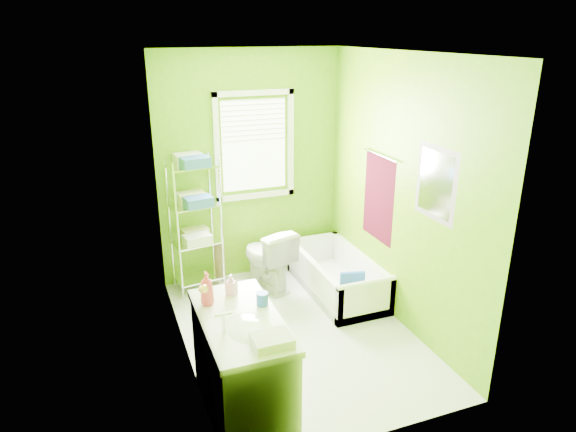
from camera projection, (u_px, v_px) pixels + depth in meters
name	position (u px, v px, depth m)	size (l,w,h in m)	color
ground	(297.00, 332.00, 4.98)	(2.90, 2.90, 0.00)	silver
room_envelope	(298.00, 179.00, 4.45)	(2.14, 2.94, 2.62)	#578B06
window	(254.00, 140.00, 5.70)	(0.92, 0.05, 1.22)	white
door	(208.00, 312.00, 3.42)	(0.09, 0.80, 2.00)	white
right_wall_decor	(400.00, 192.00, 4.86)	(0.04, 1.48, 1.17)	#410716
bathtub	(338.00, 281.00, 5.68)	(0.65, 1.39, 0.45)	white
toilet	(267.00, 257.00, 5.75)	(0.41, 0.72, 0.73)	white
vanity	(242.00, 363.00, 3.80)	(0.56, 1.10, 1.09)	silver
wire_shelf_unit	(196.00, 210.00, 5.53)	(0.56, 0.45, 1.55)	silver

